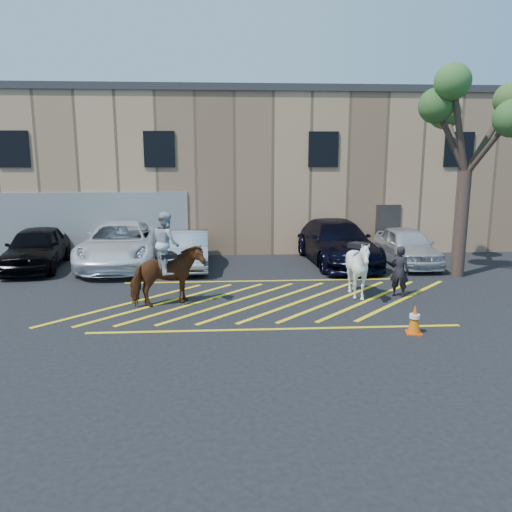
{
  "coord_description": "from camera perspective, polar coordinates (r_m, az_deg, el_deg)",
  "views": [
    {
      "loc": [
        -1.27,
        -14.74,
        4.28
      ],
      "look_at": [
        -0.33,
        0.2,
        1.3
      ],
      "focal_mm": 35.0,
      "sensor_mm": 36.0,
      "label": 1
    }
  ],
  "objects": [
    {
      "name": "warehouse",
      "position": [
        26.77,
        -0.91,
        9.92
      ],
      "size": [
        32.42,
        10.2,
        7.3
      ],
      "color": "tan",
      "rests_on": "ground"
    },
    {
      "name": "traffic_cone",
      "position": [
        12.95,
        17.66,
        -6.9
      ],
      "size": [
        0.46,
        0.46,
        0.73
      ],
      "color": "#DD4109",
      "rests_on": "ground"
    },
    {
      "name": "mounted_bay",
      "position": [
        14.68,
        -10.12,
        -1.38
      ],
      "size": [
        2.29,
        1.7,
        2.76
      ],
      "color": "#583114",
      "rests_on": "ground"
    },
    {
      "name": "saddled_white",
      "position": [
        15.58,
        11.63,
        -1.4
      ],
      "size": [
        2.24,
        2.24,
        1.85
      ],
      "color": "white",
      "rests_on": "ground"
    },
    {
      "name": "hatching_zone",
      "position": [
        15.12,
        1.38,
        -5.17
      ],
      "size": [
        12.6,
        5.12,
        0.01
      ],
      "color": "yellow",
      "rests_on": "ground"
    },
    {
      "name": "tree",
      "position": [
        19.26,
        23.24,
        14.58
      ],
      "size": [
        3.99,
        4.37,
        7.31
      ],
      "color": "#47342B",
      "rests_on": "ground"
    },
    {
      "name": "handler",
      "position": [
        16.06,
        16.08,
        -1.7
      ],
      "size": [
        0.7,
        0.63,
        1.6
      ],
      "primitive_type": "imported",
      "rotation": [
        0.0,
        0.0,
        2.61
      ],
      "color": "black",
      "rests_on": "ground"
    },
    {
      "name": "car_white_suv",
      "position": [
        21.01,
        16.84,
        1.11
      ],
      "size": [
        1.84,
        4.44,
        1.5
      ],
      "primitive_type": "imported",
      "rotation": [
        0.0,
        0.0,
        -0.01
      ],
      "color": "silver",
      "rests_on": "ground"
    },
    {
      "name": "car_white_pickup",
      "position": [
        20.57,
        -15.22,
        1.3
      ],
      "size": [
        3.24,
        6.37,
        1.72
      ],
      "primitive_type": "imported",
      "rotation": [
        0.0,
        0.0,
        0.06
      ],
      "color": "white",
      "rests_on": "ground"
    },
    {
      "name": "car_black_suv",
      "position": [
        21.17,
        -23.8,
        0.87
      ],
      "size": [
        2.45,
        4.97,
        1.63
      ],
      "primitive_type": "imported",
      "rotation": [
        0.0,
        0.0,
        0.11
      ],
      "color": "black",
      "rests_on": "ground"
    },
    {
      "name": "car_blue_suv",
      "position": [
        20.63,
        9.2,
        1.58
      ],
      "size": [
        2.87,
        6.12,
        1.73
      ],
      "primitive_type": "imported",
      "rotation": [
        0.0,
        0.0,
        0.08
      ],
      "color": "black",
      "rests_on": "ground"
    },
    {
      "name": "ground",
      "position": [
        15.4,
        1.28,
        -4.88
      ],
      "size": [
        90.0,
        90.0,
        0.0
      ],
      "primitive_type": "plane",
      "color": "black",
      "rests_on": "ground"
    },
    {
      "name": "car_silver_sedan",
      "position": [
        19.67,
        -7.68,
        0.71
      ],
      "size": [
        1.67,
        4.38,
        1.43
      ],
      "primitive_type": "imported",
      "rotation": [
        0.0,
        0.0,
        0.04
      ],
      "color": "#9A9EA8",
      "rests_on": "ground"
    }
  ]
}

